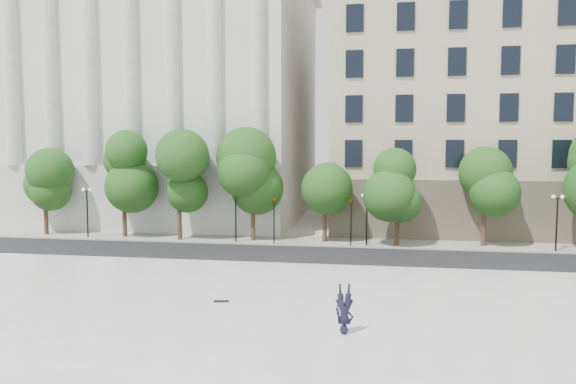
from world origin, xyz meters
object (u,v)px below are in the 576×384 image
(traffic_light_west, at_px, (274,198))
(traffic_light_east, at_px, (351,199))
(person_lying, at_px, (344,327))
(skateboard, at_px, (221,301))

(traffic_light_west, bearing_deg, traffic_light_east, 0.00)
(traffic_light_west, bearing_deg, person_lying, -72.22)
(traffic_light_west, xyz_separation_m, person_lying, (6.68, -20.84, -2.98))
(traffic_light_west, distance_m, skateboard, 17.64)
(traffic_light_west, bearing_deg, skateboard, -87.83)
(skateboard, bearing_deg, traffic_light_west, 79.12)
(traffic_light_east, distance_m, skateboard, 18.41)
(traffic_light_west, xyz_separation_m, traffic_light_east, (5.97, 0.00, -0.01))
(traffic_light_west, relative_size, person_lying, 2.12)
(skateboard, bearing_deg, person_lying, -43.27)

